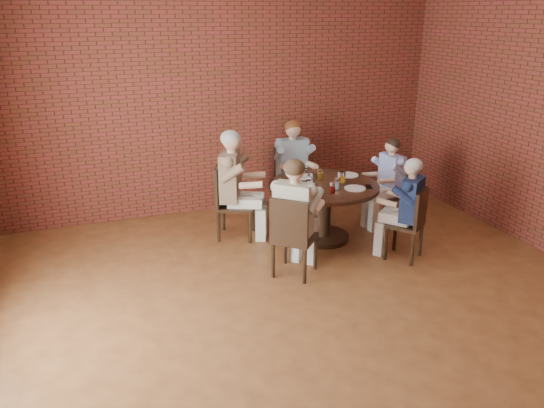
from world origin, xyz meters
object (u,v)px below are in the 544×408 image
object	(u,v)px
chair_b	(291,178)
smartphone	(368,187)
dining_table	(323,201)
diner_d	(295,218)
chair_e	(411,221)
diner_b	(293,168)
diner_a	(388,183)
chair_c	(228,198)
diner_c	(235,185)
diner_e	(406,210)
chair_a	(391,192)
chair_d	(292,234)

from	to	relation	value
chair_b	smartphone	xyz separation A→B (m)	(0.47, -1.40, 0.24)
dining_table	smartphone	size ratio (longest dim) A/B	9.55
diner_d	chair_e	size ratio (longest dim) A/B	1.52
chair_b	diner_b	distance (m)	0.19
diner_a	chair_e	distance (m)	1.07
diner_a	chair_c	world-z (taller)	diner_a
smartphone	diner_c	bearing A→B (deg)	175.00
chair_b	diner_d	xyz separation A→B (m)	(-0.71, -1.87, 0.16)
diner_b	diner_e	bearing A→B (deg)	-70.18
chair_b	diner_b	bearing A→B (deg)	-90.00
dining_table	chair_c	size ratio (longest dim) A/B	1.42
dining_table	diner_c	size ratio (longest dim) A/B	0.98
chair_a	smartphone	size ratio (longest dim) A/B	6.02
chair_e	diner_b	bearing A→B (deg)	-107.96
diner_c	chair_e	xyz separation A→B (m)	(1.74, -1.36, -0.22)
chair_a	diner_d	distance (m)	2.01
diner_d	chair_e	bearing A→B (deg)	-142.64
chair_b	chair_d	world-z (taller)	chair_b
chair_a	chair_b	distance (m)	1.46
diner_e	chair_a	bearing A→B (deg)	-151.47
dining_table	chair_b	world-z (taller)	chair_b
chair_e	diner_a	bearing A→B (deg)	-144.79
smartphone	diner_e	bearing A→B (deg)	-48.01
diner_b	chair_d	size ratio (longest dim) A/B	1.44
chair_c	chair_d	bearing A→B (deg)	-141.15
diner_c	diner_a	bearing A→B (deg)	-75.26
chair_a	chair_d	size ratio (longest dim) A/B	0.93
diner_b	diner_d	size ratio (longest dim) A/B	1.01
diner_e	smartphone	xyz separation A→B (m)	(-0.20, 0.55, 0.14)
dining_table	chair_a	world-z (taller)	chair_a
chair_e	chair_d	bearing A→B (deg)	-41.07
chair_e	smartphone	distance (m)	0.70
chair_c	diner_d	world-z (taller)	diner_d
diner_e	chair_b	bearing A→B (deg)	-109.44
diner_a	chair_b	world-z (taller)	diner_a
diner_d	chair_b	bearing A→B (deg)	-68.06
diner_b	smartphone	bearing A→B (deg)	-70.30
chair_c	diner_e	bearing A→B (deg)	-102.80
chair_e	diner_e	xyz separation A→B (m)	(-0.04, 0.06, 0.13)
chair_b	chair_d	size ratio (longest dim) A/B	1.01
diner_d	smartphone	xyz separation A→B (m)	(1.18, 0.47, 0.08)
chair_b	diner_b	xyz separation A→B (m)	(-0.00, -0.09, 0.16)
chair_b	chair_e	xyz separation A→B (m)	(0.71, -2.00, -0.03)
chair_e	diner_c	bearing A→B (deg)	-76.46
diner_b	diner_e	world-z (taller)	diner_b
diner_b	chair_c	size ratio (longest dim) A/B	1.38
chair_e	diner_e	size ratio (longest dim) A/B	0.72
chair_b	smartphone	size ratio (longest dim) A/B	6.52
diner_c	chair_e	size ratio (longest dim) A/B	1.60
dining_table	chair_a	size ratio (longest dim) A/B	1.59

